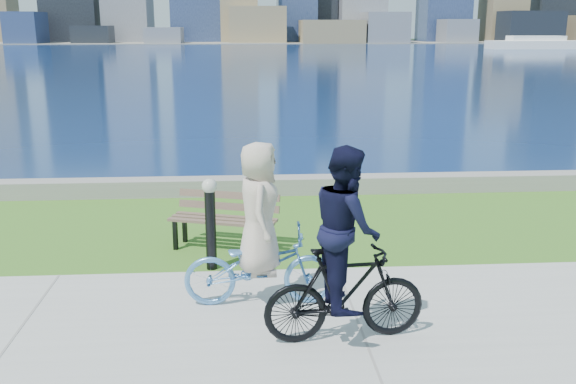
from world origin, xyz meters
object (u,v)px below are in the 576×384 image
park_bench (225,215)px  cyclist_woman (259,246)px  cyclist_man (346,261)px  bollard_lamp (210,218)px

park_bench → cyclist_woman: 2.29m
cyclist_woman → cyclist_man: 1.40m
cyclist_woman → cyclist_man: (0.93, -1.03, 0.16)m
bollard_lamp → cyclist_man: cyclist_man is taller
bollard_lamp → cyclist_man: bearing=-55.6°
cyclist_woman → cyclist_man: size_ratio=0.94×
park_bench → cyclist_man: (1.42, -3.26, 0.42)m
cyclist_woman → bollard_lamp: bearing=28.0°
bollard_lamp → cyclist_woman: 1.47m
park_bench → bollard_lamp: (-0.18, -0.92, 0.24)m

